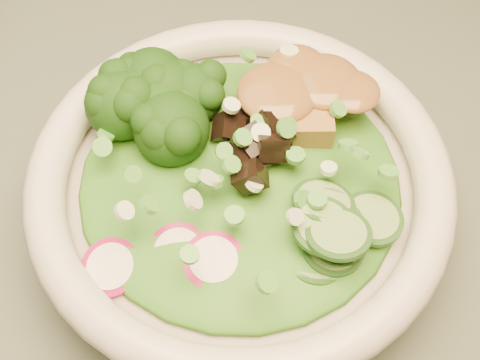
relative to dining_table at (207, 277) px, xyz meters
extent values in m
cube|color=#4D5A4B|center=(0.00, 0.00, 0.10)|extent=(1.20, 0.80, 0.03)
cylinder|color=silver|center=(0.03, -0.01, 0.14)|extent=(0.27, 0.27, 0.06)
torus|color=silver|center=(0.03, -0.01, 0.18)|extent=(0.31, 0.31, 0.03)
ellipsoid|color=#2B6916|center=(0.03, -0.01, 0.18)|extent=(0.23, 0.23, 0.03)
ellipsoid|color=brown|center=(0.08, 0.04, 0.21)|extent=(0.08, 0.06, 0.02)
camera|label=1|loc=(0.00, -0.27, 0.58)|focal=50.00mm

